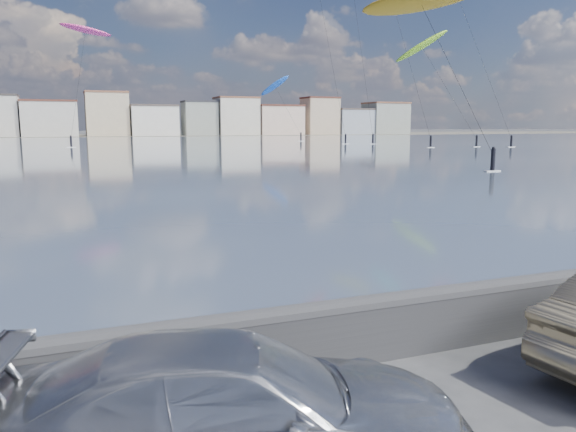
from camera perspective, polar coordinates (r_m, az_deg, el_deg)
name	(u,v)px	position (r m, az deg, el deg)	size (l,w,h in m)	color
bay_water	(81,148)	(96.35, -20.32, 6.51)	(500.00, 177.00, 0.00)	#3E4C62
far_shore_strip	(71,135)	(204.80, -21.18, 7.64)	(500.00, 60.00, 0.00)	#4C473D
seawall	(258,342)	(8.46, -3.12, -12.64)	(400.00, 0.36, 1.08)	#28282B
far_buildings	(75,117)	(190.80, -20.83, 9.39)	(240.79, 13.26, 14.60)	beige
car_silver	(233,410)	(6.32, -5.56, -19.03)	(2.10, 5.16, 1.50)	#ACADB3
kitesurfer_2	(393,2)	(103.38, 10.58, 20.57)	(4.32, 14.96, 25.78)	#19BFBF
kitesurfer_5	(422,47)	(110.25, 13.45, 16.38)	(10.41, 17.45, 21.43)	#8CD826
kitesurfer_11	(420,2)	(54.66, 13.26, 20.43)	(9.46, 13.98, 16.18)	#BF8C19
kitesurfer_12	(85,31)	(113.80, -19.90, 17.24)	(9.34, 15.72, 22.20)	#E5338C
kitesurfer_15	(275,87)	(133.27, -1.29, 13.00)	(7.38, 11.00, 15.48)	blue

